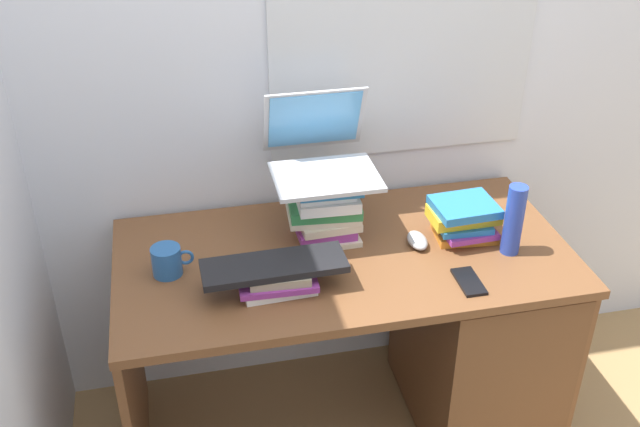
# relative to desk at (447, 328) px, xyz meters

# --- Properties ---
(ground_plane) EXTENTS (6.00, 6.00, 0.00)m
(ground_plane) POSITION_rel_desk_xyz_m (-0.36, 0.03, -0.41)
(ground_plane) COLOR #9E7A4C
(wall_back) EXTENTS (6.00, 0.06, 2.60)m
(wall_back) POSITION_rel_desk_xyz_m (-0.36, 0.43, 0.89)
(wall_back) COLOR silver
(wall_back) RESTS_ON ground
(desk) EXTENTS (1.43, 0.72, 0.76)m
(desk) POSITION_rel_desk_xyz_m (0.00, 0.00, 0.00)
(desk) COLOR brown
(desk) RESTS_ON ground
(book_stack_tall) EXTENTS (0.24, 0.19, 0.21)m
(book_stack_tall) POSITION_rel_desk_xyz_m (-0.40, 0.13, 0.45)
(book_stack_tall) COLOR beige
(book_stack_tall) RESTS_ON desk
(book_stack_keyboard_riser) EXTENTS (0.23, 0.18, 0.07)m
(book_stack_keyboard_riser) POSITION_rel_desk_xyz_m (-0.60, -0.11, 0.38)
(book_stack_keyboard_riser) COLOR white
(book_stack_keyboard_riser) RESTS_ON desk
(book_stack_side) EXTENTS (0.22, 0.19, 0.13)m
(book_stack_side) POSITION_rel_desk_xyz_m (0.03, 0.04, 0.41)
(book_stack_side) COLOR orange
(book_stack_side) RESTS_ON desk
(laptop) EXTENTS (0.33, 0.34, 0.24)m
(laptop) POSITION_rel_desk_xyz_m (-0.40, 0.20, 0.62)
(laptop) COLOR #B7BABF
(laptop) RESTS_ON book_stack_tall
(keyboard) EXTENTS (0.42, 0.15, 0.02)m
(keyboard) POSITION_rel_desk_xyz_m (-0.61, -0.10, 0.42)
(keyboard) COLOR black
(keyboard) RESTS_ON book_stack_keyboard_riser
(computer_mouse) EXTENTS (0.06, 0.10, 0.04)m
(computer_mouse) POSITION_rel_desk_xyz_m (-0.13, 0.02, 0.36)
(computer_mouse) COLOR #A5A8AD
(computer_mouse) RESTS_ON desk
(mug) EXTENTS (0.13, 0.09, 0.09)m
(mug) POSITION_rel_desk_xyz_m (-0.91, 0.03, 0.39)
(mug) COLOR #265999
(mug) RESTS_ON desk
(water_bottle) EXTENTS (0.06, 0.06, 0.23)m
(water_bottle) POSITION_rel_desk_xyz_m (0.15, -0.08, 0.46)
(water_bottle) COLOR #263FA5
(water_bottle) RESTS_ON desk
(cell_phone) EXTENTS (0.07, 0.14, 0.01)m
(cell_phone) POSITION_rel_desk_xyz_m (-0.04, -0.21, 0.35)
(cell_phone) COLOR black
(cell_phone) RESTS_ON desk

